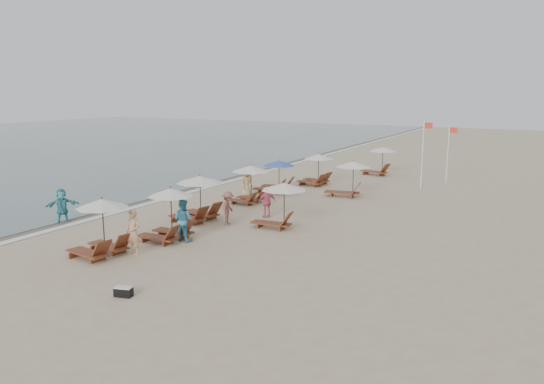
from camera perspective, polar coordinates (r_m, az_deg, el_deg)
The scene contains 21 objects.
ground at distance 20.73m, azimuth -0.71°, elevation -7.46°, with size 160.00×160.00×0.00m, color tan.
wet_sand_band at distance 35.64m, azimuth -10.32°, elevation 0.25°, with size 3.20×140.00×0.01m, color #6B5E4C.
foam_line at distance 34.84m, azimuth -8.65°, elevation 0.07°, with size 0.50×140.00×0.02m, color white.
lounger_station_0 at distance 22.03m, azimuth -18.37°, elevation -3.96°, with size 2.54×2.12×2.38m.
lounger_station_1 at distance 23.55m, azimuth -11.39°, elevation -2.66°, with size 2.46×2.02×2.39m.
lounger_station_2 at distance 26.78m, azimuth -8.26°, elevation -0.76°, with size 2.80×2.40×2.36m.
lounger_station_3 at distance 30.64m, azimuth -2.57°, elevation 1.07°, with size 2.44×2.30×2.27m.
lounger_station_4 at distance 34.12m, azimuth 0.34°, elevation 1.57°, with size 2.66×2.39×2.11m.
lounger_station_5 at distance 36.83m, azimuth 4.75°, elevation 2.39°, with size 2.53×2.27×2.21m.
inland_station_0 at distance 25.06m, azimuth 0.72°, elevation -0.95°, with size 2.71×2.24×2.22m.
inland_station_1 at distance 32.91m, azimuth 8.29°, elevation 1.69°, with size 2.88×2.24×2.22m.
inland_station_2 at distance 41.75m, azimuth 11.55°, elevation 3.56°, with size 2.87×2.24×2.22m.
beachgoer_near at distance 21.91m, azimuth -14.93°, elevation -4.27°, with size 0.68×0.45×1.86m, color tan.
beachgoer_mid_a at distance 23.41m, azimuth -9.69°, elevation -3.04°, with size 0.91×0.71×1.88m, color teal.
beachgoer_mid_b at distance 25.90m, azimuth -4.82°, elevation -1.79°, with size 1.09×0.62×1.68m, color brown.
beachgoer_far_a at distance 27.30m, azimuth -0.54°, elevation -1.09°, with size 0.98×0.41×1.67m, color #CE5270.
beachgoer_far_b at distance 32.56m, azimuth -2.80°, elevation 1.00°, with size 0.88×0.57×1.80m, color tan.
waterline_walker at distance 28.34m, azimuth -21.96°, elevation -1.38°, with size 1.61×0.51×1.73m, color teal.
duffel_bag at distance 17.88m, azimuth -15.92°, elevation -10.43°, with size 0.63×0.44×0.32m.
flag_pole_near at distance 36.58m, azimuth 16.19°, elevation 4.36°, with size 0.59×0.08×4.67m.
flag_pole_far at distance 39.35m, azimuth 18.72°, elevation 4.30°, with size 0.59×0.08×4.20m.
Camera 1 is at (9.70, -17.09, 6.59)m, focal length 34.46 mm.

